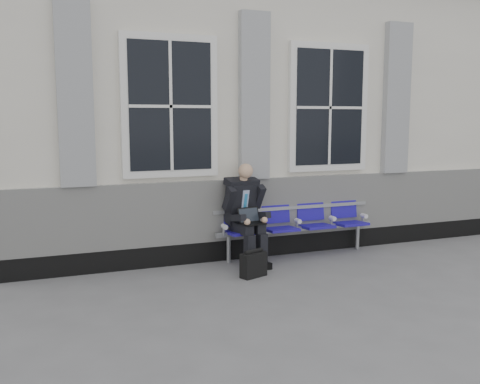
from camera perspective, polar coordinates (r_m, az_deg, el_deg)
name	(u,v)px	position (r m, az deg, el deg)	size (l,w,h in m)	color
ground	(358,277)	(7.34, 12.47, -8.85)	(70.00, 70.00, 0.00)	slate
station_building	(256,111)	(10.09, 1.68, 8.63)	(14.40, 4.40, 4.49)	silver
bench	(296,220)	(8.19, 5.97, -2.99)	(2.60, 0.47, 0.91)	#9EA0A3
businessman	(245,210)	(7.67, 0.57, -1.94)	(0.62, 0.83, 1.45)	black
briefcase	(254,264)	(7.14, 1.45, -7.70)	(0.40, 0.27, 0.37)	black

